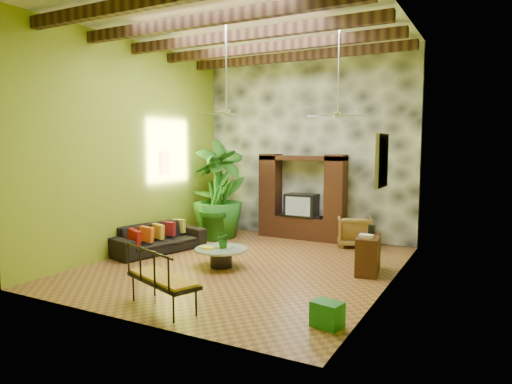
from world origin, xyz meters
The scene contains 23 objects.
ground centered at (0.00, 0.00, 0.00)m, with size 7.00×7.00×0.00m, color brown.
ceiling centered at (0.00, 0.00, 5.00)m, with size 6.00×7.00×0.02m, color silver.
back_wall centered at (0.00, 3.50, 2.50)m, with size 6.00×0.02×5.00m, color #9DAC27.
left_wall centered at (-3.00, 0.00, 2.50)m, with size 0.02×7.00×5.00m, color #9DAC27.
right_wall centered at (3.00, 0.00, 2.50)m, with size 0.02×7.00×5.00m, color #9DAC27.
stone_accent_wall centered at (0.00, 3.44, 2.50)m, with size 5.98×0.10×4.98m, color #303337.
ceiling_beams centered at (0.00, 0.00, 4.78)m, with size 5.95×5.36×0.22m.
entertainment_center centered at (0.00, 3.14, 0.97)m, with size 2.40×0.55×2.30m.
ceiling_fan_front centered at (-0.20, -0.40, 3.40)m, with size 1.28×1.28×1.86m.
ceiling_fan_back centered at (1.60, 1.20, 3.40)m, with size 1.28×1.28×1.86m.
wall_art_mask centered at (-2.96, 1.00, 2.10)m, with size 0.06×0.32×0.55m, color orange.
wall_art_painting centered at (2.96, -0.60, 2.30)m, with size 0.06×0.70×0.90m, color navy.
sofa centered at (-2.43, 0.06, 0.34)m, with size 2.30×0.90×0.67m, color black.
wicker_armchair centered at (1.54, 2.88, 0.38)m, with size 0.82×0.84×0.77m, color olive.
tall_plant_a centered at (-2.15, 2.50, 1.36)m, with size 1.43×0.97×2.72m, color #296B1C.
tall_plant_b centered at (-2.01, 1.95, 0.93)m, with size 1.02×0.82×1.85m, color #1C5D18.
tall_plant_c centered at (-2.08, 2.18, 1.21)m, with size 1.36×1.36×2.43m, color #205F19.
coffee_table centered at (-0.37, -0.38, 0.26)m, with size 1.10×1.10×0.40m.
centerpiece_plant centered at (-0.33, -0.32, 0.57)m, with size 0.31×0.27×0.35m, color #1E5717.
yellow_tray centered at (-0.60, -0.52, 0.42)m, with size 0.28×0.20×0.03m, color gold.
iron_bench centered at (0.13, -2.94, 0.54)m, with size 1.54×1.02×0.57m.
side_console centered at (2.46, 0.65, 0.38)m, with size 0.42×0.94×0.75m, color #362211.
green_bin centered at (2.65, -2.34, 0.18)m, with size 0.41×0.31×0.36m, color #1C6B2B.
Camera 1 is at (4.68, -8.30, 2.57)m, focal length 32.00 mm.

